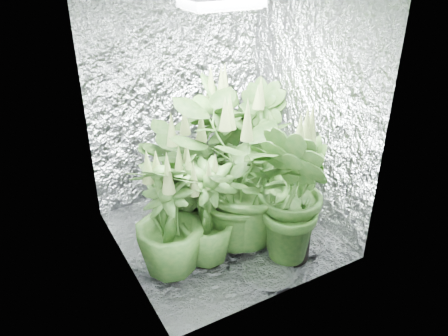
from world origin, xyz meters
TOP-DOWN VIEW (x-y plane):
  - ground at (0.00, 0.00)m, footprint 1.60×1.60m
  - walls at (0.00, 0.00)m, footprint 1.62×1.62m
  - grow_lamp at (0.00, 0.00)m, footprint 0.50×0.30m
  - plant_a at (-0.18, 0.32)m, footprint 1.00×1.00m
  - plant_b at (0.21, 0.40)m, footprint 0.82×0.82m
  - plant_c at (0.58, 0.39)m, footprint 0.65×0.65m
  - plant_d at (-0.54, -0.21)m, footprint 0.69×0.69m
  - plant_e at (0.08, -0.17)m, footprint 1.14×1.14m
  - plant_f at (-0.37, -0.01)m, footprint 0.61×0.61m
  - plant_g at (0.32, -0.50)m, footprint 0.72×0.72m
  - plant_h at (-0.25, -0.22)m, footprint 0.53×0.53m
  - circulation_fan at (0.59, 0.54)m, footprint 0.20×0.32m
  - plant_label at (0.38, -0.53)m, footprint 0.05×0.04m

SIDE VIEW (x-z plane):
  - ground at x=0.00m, z-range 0.00..0.00m
  - circulation_fan at x=0.59m, z-range -0.03..0.36m
  - plant_label at x=0.38m, z-range 0.26..0.34m
  - plant_h at x=-0.25m, z-range -0.04..0.82m
  - plant_f at x=-0.37m, z-range -0.05..0.87m
  - plant_d at x=-0.54m, z-range -0.05..0.94m
  - plant_a at x=-0.18m, z-range -0.03..1.02m
  - plant_c at x=0.58m, z-range -0.04..1.12m
  - plant_g at x=0.32m, z-range -0.04..1.15m
  - plant_e at x=0.08m, z-range -0.03..1.20m
  - plant_b at x=0.21m, z-range -0.05..1.23m
  - walls at x=0.00m, z-range 0.00..2.00m
  - grow_lamp at x=0.00m, z-range 1.72..1.94m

